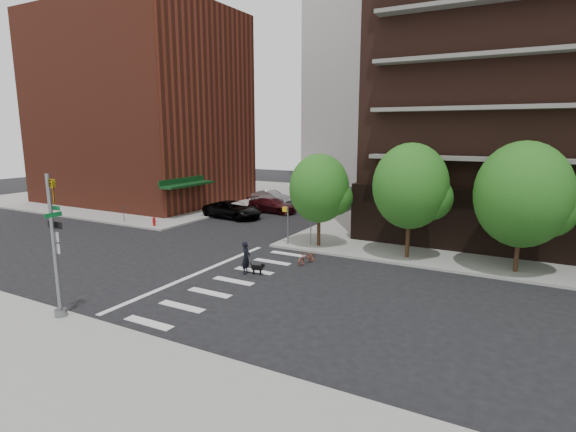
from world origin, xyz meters
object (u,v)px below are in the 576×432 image
at_px(traffic_signal, 56,258).
at_px(dog_walker, 246,258).
at_px(parked_car_black, 232,210).
at_px(parked_car_silver, 271,197).
at_px(parked_car_maroon, 272,205).
at_px(scooter, 307,257).
at_px(fire_hydrant, 154,221).

bearing_deg(traffic_signal, dog_walker, 69.36).
height_order(parked_car_black, parked_car_silver, parked_car_black).
xyz_separation_m(traffic_signal, parked_car_maroon, (-5.05, 25.82, -1.98)).
distance_m(parked_car_maroon, scooter, 17.30).
bearing_deg(traffic_signal, parked_car_black, 107.29).
relative_size(fire_hydrant, dog_walker, 0.40).
relative_size(fire_hydrant, parked_car_maroon, 0.15).
height_order(parked_car_black, scooter, parked_car_black).
relative_size(traffic_signal, parked_car_black, 1.08).
bearing_deg(parked_car_maroon, scooter, -139.63).
distance_m(traffic_signal, fire_hydrant, 18.42).
relative_size(parked_car_black, scooter, 3.55).
distance_m(traffic_signal, parked_car_black, 22.76).
height_order(fire_hydrant, dog_walker, dog_walker).
height_order(fire_hydrant, scooter, fire_hydrant).
relative_size(parked_car_black, parked_car_maroon, 1.13).
xyz_separation_m(parked_car_maroon, dog_walker, (8.39, -16.93, 0.19)).
relative_size(traffic_signal, scooter, 3.82).
height_order(traffic_signal, scooter, traffic_signal).
xyz_separation_m(fire_hydrant, parked_car_maroon, (4.99, 10.53, 0.17)).
bearing_deg(parked_car_black, parked_car_maroon, -17.46).
height_order(fire_hydrant, parked_car_maroon, parked_car_maroon).
bearing_deg(traffic_signal, scooter, 65.56).
xyz_separation_m(parked_car_silver, dog_walker, (11.08, -21.29, 0.16)).
relative_size(fire_hydrant, parked_car_black, 0.13).
height_order(traffic_signal, parked_car_black, traffic_signal).
bearing_deg(traffic_signal, parked_car_silver, 104.37).
distance_m(parked_car_black, parked_car_silver, 8.58).
relative_size(traffic_signal, parked_car_silver, 1.32).
bearing_deg(dog_walker, fire_hydrant, 53.62).
distance_m(parked_car_silver, scooter, 22.40).
distance_m(parked_car_silver, dog_walker, 24.00).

